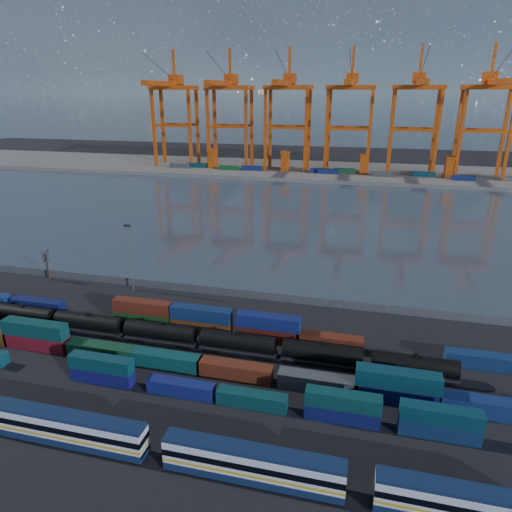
% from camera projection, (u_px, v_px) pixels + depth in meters
% --- Properties ---
extents(ground, '(700.00, 700.00, 0.00)m').
position_uv_depth(ground, '(215.00, 364.00, 81.18)').
color(ground, black).
rests_on(ground, ground).
extents(harbor_water, '(700.00, 700.00, 0.00)m').
position_uv_depth(harbor_water, '(303.00, 217.00, 176.97)').
color(harbor_water, '#333E4A').
rests_on(harbor_water, ground).
extents(far_quay, '(700.00, 70.00, 2.00)m').
position_uv_depth(far_quay, '(329.00, 171.00, 272.43)').
color(far_quay, '#514F4C').
rests_on(far_quay, ground).
extents(distant_mountains, '(2470.00, 1100.00, 520.00)m').
position_uv_depth(distant_mountains, '(395.00, 34.00, 1451.73)').
color(distant_mountains, '#1E2630').
rests_on(distant_mountains, ground).
extents(passenger_train, '(74.88, 2.82, 4.85)m').
position_uv_depth(passenger_train, '(253.00, 464.00, 56.15)').
color(passenger_train, silver).
rests_on(passenger_train, ground).
extents(container_row_south, '(138.98, 2.24, 4.77)m').
position_uv_depth(container_row_south, '(168.00, 382.00, 72.95)').
color(container_row_south, '#434749').
rests_on(container_row_south, ground).
extents(container_row_mid, '(129.69, 2.60, 5.55)m').
position_uv_depth(container_row_mid, '(200.00, 363.00, 78.19)').
color(container_row_mid, navy).
rests_on(container_row_mid, ground).
extents(container_row_north, '(142.50, 2.53, 5.40)m').
position_uv_depth(container_row_north, '(230.00, 326.00, 90.08)').
color(container_row_north, navy).
rests_on(container_row_north, ground).
extents(tanker_string, '(123.07, 3.13, 4.48)m').
position_uv_depth(tanker_string, '(124.00, 327.00, 89.21)').
color(tanker_string, black).
rests_on(tanker_string, ground).
extents(waterfront_fence, '(160.12, 0.12, 2.20)m').
position_uv_depth(waterfront_fence, '(254.00, 295.00, 106.38)').
color(waterfront_fence, '#595B5E').
rests_on(waterfront_fence, ground).
extents(bare_tree, '(2.20, 2.25, 8.37)m').
position_uv_depth(bare_tree, '(47.00, 264.00, 116.48)').
color(bare_tree, black).
rests_on(bare_tree, ground).
extents(yard_light_mast, '(1.60, 0.40, 16.60)m').
position_uv_depth(yard_light_mast, '(130.00, 254.00, 108.61)').
color(yard_light_mast, slate).
rests_on(yard_light_mast, ground).
extents(gantry_cranes, '(201.66, 51.20, 69.33)m').
position_uv_depth(gantry_cranes, '(319.00, 98.00, 253.83)').
color(gantry_cranes, '#C5480D').
rests_on(gantry_cranes, ground).
extents(quay_containers, '(172.58, 10.99, 2.60)m').
position_uv_depth(quay_containers, '(308.00, 170.00, 260.90)').
color(quay_containers, navy).
rests_on(quay_containers, far_quay).
extents(straddle_carriers, '(140.00, 7.00, 11.10)m').
position_uv_depth(straddle_carriers, '(324.00, 162.00, 261.56)').
color(straddle_carriers, '#C5480D').
rests_on(straddle_carriers, far_quay).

